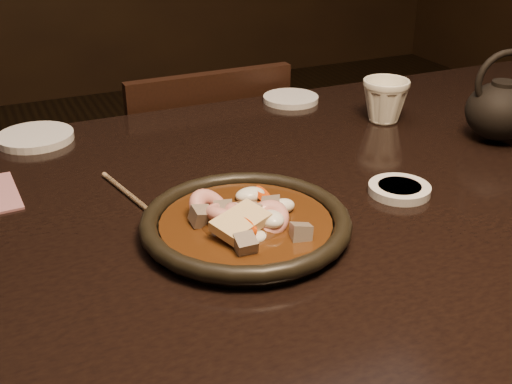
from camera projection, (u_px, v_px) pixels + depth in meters
name	position (u px, v px, depth m)	size (l,w,h in m)	color
table	(315.00, 239.00, 0.97)	(1.60, 0.90, 0.75)	black
chair	(198.00, 208.00, 1.56)	(0.38, 0.38, 0.80)	black
plate	(246.00, 224.00, 0.82)	(0.27, 0.27, 0.03)	black
stirfry	(247.00, 220.00, 0.82)	(0.14, 0.16, 0.06)	#381C0A
soy_dish	(399.00, 189.00, 0.93)	(0.09, 0.09, 0.01)	white
saucer_left	(35.00, 137.00, 1.12)	(0.13, 0.13, 0.01)	white
saucer_right	(291.00, 99.00, 1.31)	(0.11, 0.11, 0.01)	white
tea_cup	(385.00, 99.00, 1.19)	(0.09, 0.08, 0.09)	white
chopsticks	(144.00, 207.00, 0.89)	(0.06, 0.26, 0.01)	tan
teapot	(501.00, 108.00, 1.10)	(0.14, 0.12, 0.16)	black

